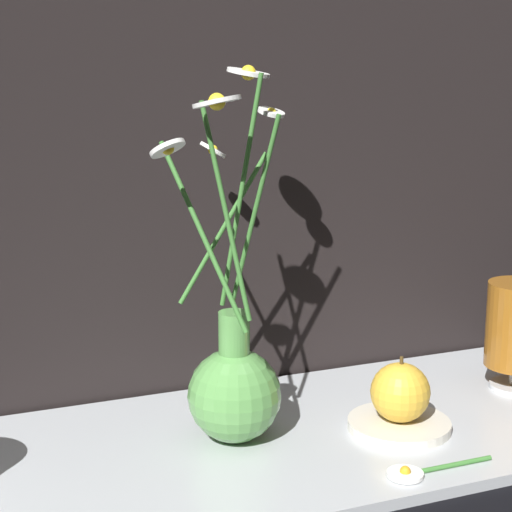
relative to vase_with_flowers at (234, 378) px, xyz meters
name	(u,v)px	position (x,y,z in m)	size (l,w,h in m)	color
ground_plane	(264,449)	(0.03, -0.01, -0.08)	(6.00, 6.00, 0.00)	black
shelf	(264,444)	(0.03, -0.01, -0.07)	(0.85, 0.33, 0.01)	#B2B7BC
vase_with_flowers	(234,378)	(0.00, 0.00, 0.00)	(0.18, 0.19, 0.39)	#59994C
saucer_plate	(399,425)	(0.18, -0.04, -0.06)	(0.11, 0.11, 0.01)	silver
orange_fruit	(400,392)	(0.18, -0.04, -0.03)	(0.07, 0.07, 0.07)	gold
loose_daisy	(418,471)	(0.14, -0.14, -0.07)	(0.12, 0.04, 0.01)	#3D7A33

